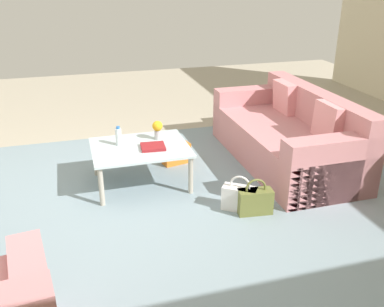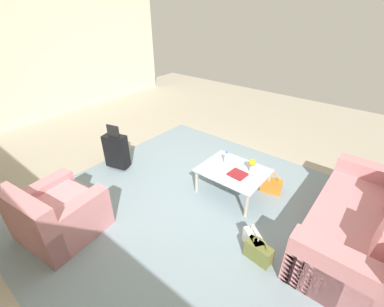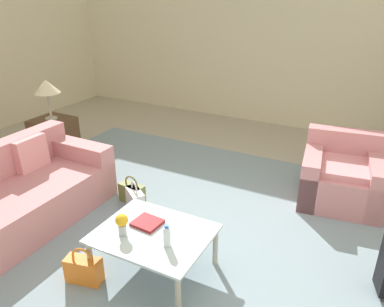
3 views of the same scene
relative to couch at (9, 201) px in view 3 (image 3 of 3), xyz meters
The scene contains 14 objects.
ground_plane 2.29m from the couch, 15.29° to the left, with size 12.00×12.00×0.00m, color #A89E89.
wall_back 5.30m from the couch, 64.78° to the left, with size 10.24×0.12×3.10m, color beige.
area_rug 1.81m from the couch, 26.65° to the left, with size 5.20×4.40×0.01m, color gray.
couch is the anchor object (origin of this frame).
armchair 3.83m from the couch, 36.28° to the left, with size 1.03×1.02×0.80m.
coffee_table 1.80m from the couch, ahead, with size 0.99×0.80×0.43m.
water_bottle 2.01m from the couch, ahead, with size 0.06×0.06×0.20m.
coffee_table_book 1.69m from the couch, ahead, with size 0.24×0.22×0.03m, color maroon.
flower_vase 1.60m from the couch, ahead, with size 0.11×0.11×0.21m.
side_table 1.89m from the couch, 122.15° to the left, with size 0.55×0.55×0.58m, color #513823.
table_lamp 2.04m from the couch, 122.15° to the left, with size 0.38×0.38×0.60m.
handbag_white 1.35m from the couch, 41.69° to the left, with size 0.34×0.30×0.36m.
handbag_orange 1.35m from the couch, 12.91° to the right, with size 0.34×0.21×0.36m.
handbag_olive 1.34m from the couch, 48.15° to the left, with size 0.33×0.18×0.36m.
Camera 3 is at (1.16, -2.74, 2.40)m, focal length 35.00 mm.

